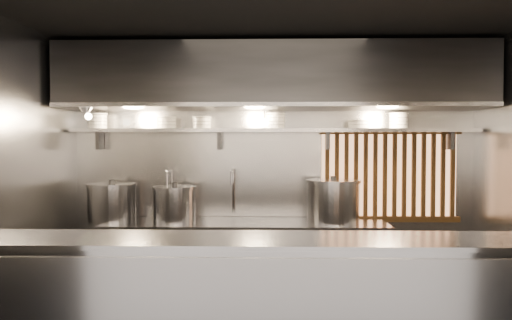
{
  "coord_description": "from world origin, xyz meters",
  "views": [
    {
      "loc": [
        -0.06,
        -4.16,
        1.75
      ],
      "look_at": [
        -0.17,
        0.55,
        1.58
      ],
      "focal_mm": 35.0,
      "sensor_mm": 36.0,
      "label": 1
    }
  ],
  "objects_px": {
    "pendant_bulb": "(264,123)",
    "stock_pot_left": "(112,202)",
    "stock_pot_right": "(333,201)",
    "heat_lamp": "(86,111)",
    "stock_pot_mid": "(175,204)"
  },
  "relations": [
    {
      "from": "stock_pot_mid",
      "to": "stock_pot_right",
      "type": "relative_size",
      "value": 0.69
    },
    {
      "from": "stock_pot_mid",
      "to": "stock_pot_right",
      "type": "bearing_deg",
      "value": 0.27
    },
    {
      "from": "stock_pot_left",
      "to": "stock_pot_right",
      "type": "xyz_separation_m",
      "value": [
        2.38,
        -0.04,
        0.02
      ]
    },
    {
      "from": "pendant_bulb",
      "to": "stock_pot_left",
      "type": "height_order",
      "value": "pendant_bulb"
    },
    {
      "from": "heat_lamp",
      "to": "pendant_bulb",
      "type": "height_order",
      "value": "heat_lamp"
    },
    {
      "from": "stock_pot_mid",
      "to": "stock_pot_right",
      "type": "xyz_separation_m",
      "value": [
        1.69,
        0.01,
        0.04
      ]
    },
    {
      "from": "heat_lamp",
      "to": "stock_pot_mid",
      "type": "relative_size",
      "value": 0.7
    },
    {
      "from": "stock_pot_right",
      "to": "stock_pot_left",
      "type": "bearing_deg",
      "value": 178.93
    },
    {
      "from": "pendant_bulb",
      "to": "stock_pot_left",
      "type": "bearing_deg",
      "value": -179.24
    },
    {
      "from": "heat_lamp",
      "to": "stock_pot_left",
      "type": "xyz_separation_m",
      "value": [
        0.15,
        0.33,
        -0.96
      ]
    },
    {
      "from": "heat_lamp",
      "to": "pendant_bulb",
      "type": "relative_size",
      "value": 1.87
    },
    {
      "from": "heat_lamp",
      "to": "stock_pot_right",
      "type": "xyz_separation_m",
      "value": [
        2.53,
        0.28,
        -0.94
      ]
    },
    {
      "from": "stock_pot_left",
      "to": "heat_lamp",
      "type": "bearing_deg",
      "value": -114.3
    },
    {
      "from": "stock_pot_right",
      "to": "heat_lamp",
      "type": "bearing_deg",
      "value": -173.62
    },
    {
      "from": "heat_lamp",
      "to": "stock_pot_left",
      "type": "distance_m",
      "value": 1.03
    }
  ]
}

